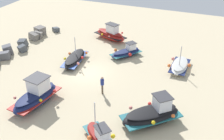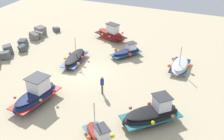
% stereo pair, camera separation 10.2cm
% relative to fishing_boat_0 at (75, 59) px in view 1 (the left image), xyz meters
% --- Properties ---
extents(ground_plane, '(46.65, 46.65, 0.00)m').
position_rel_fishing_boat_0_xyz_m(ground_plane, '(-1.41, -2.06, -0.45)').
color(ground_plane, beige).
extents(fishing_boat_0, '(4.58, 2.20, 2.81)m').
position_rel_fishing_boat_0_xyz_m(fishing_boat_0, '(0.00, 0.00, 0.00)').
color(fishing_boat_0, black).
rests_on(fishing_boat_0, ground_plane).
extents(fishing_boat_1, '(4.56, 4.65, 2.26)m').
position_rel_fishing_boat_0_xyz_m(fishing_boat_1, '(-6.32, -10.09, 0.28)').
color(fishing_boat_1, black).
rests_on(fishing_boat_1, ground_plane).
extents(fishing_boat_2, '(2.86, 3.11, 2.91)m').
position_rel_fishing_boat_0_xyz_m(fishing_boat_2, '(-9.60, -7.24, 0.05)').
color(fishing_boat_2, maroon).
rests_on(fishing_boat_2, ground_plane).
extents(fishing_boat_3, '(4.88, 2.58, 2.38)m').
position_rel_fishing_boat_0_xyz_m(fishing_boat_3, '(-7.61, -0.58, 0.35)').
color(fishing_boat_3, navy).
rests_on(fishing_boat_3, ground_plane).
extents(fishing_boat_4, '(3.74, 3.25, 1.52)m').
position_rel_fishing_boat_0_xyz_m(fishing_boat_4, '(3.55, -4.53, 0.02)').
color(fishing_boat_4, navy).
rests_on(fishing_boat_4, ground_plane).
extents(fishing_boat_5, '(2.98, 4.66, 2.13)m').
position_rel_fishing_boat_0_xyz_m(fishing_boat_5, '(7.23, -1.11, 0.25)').
color(fishing_boat_5, maroon).
rests_on(fishing_boat_5, ground_plane).
extents(fishing_boat_6, '(3.87, 2.20, 2.77)m').
position_rel_fishing_boat_0_xyz_m(fishing_boat_6, '(2.79, -10.55, -0.05)').
color(fishing_boat_6, white).
rests_on(fishing_boat_6, ground_plane).
extents(person_walking, '(0.32, 0.32, 1.71)m').
position_rel_fishing_boat_0_xyz_m(person_walking, '(-4.18, -5.04, 0.54)').
color(person_walking, brown).
rests_on(person_walking, ground_plane).
extents(breakwater_rocks, '(17.21, 2.83, 1.25)m').
position_rel_fishing_boat_0_xyz_m(breakwater_rocks, '(-1.36, 7.74, -0.02)').
color(breakwater_rocks, slate).
rests_on(breakwater_rocks, ground_plane).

